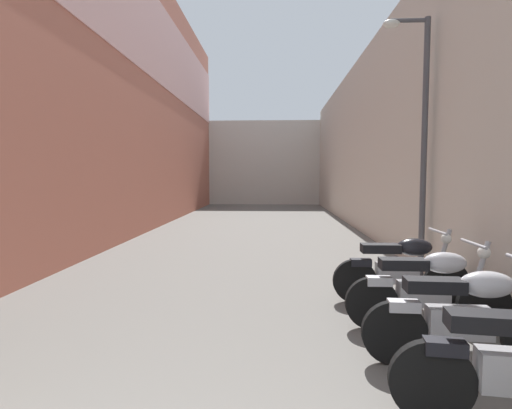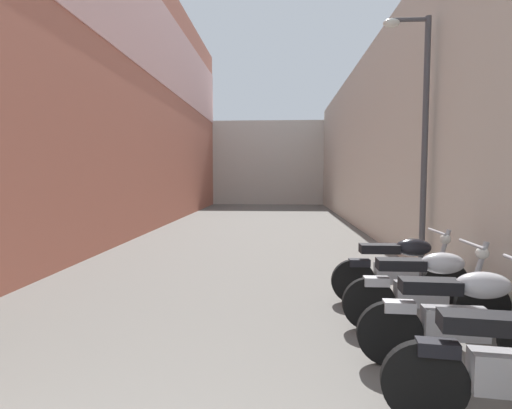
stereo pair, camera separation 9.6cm
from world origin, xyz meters
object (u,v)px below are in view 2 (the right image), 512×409
(motorcycle_fourth, at_px, (426,287))
(motorcycle_fifth, at_px, (400,267))
(street_lamp, at_px, (419,126))
(motorcycle_third, at_px, (462,315))

(motorcycle_fourth, xyz_separation_m, motorcycle_fifth, (0.00, 1.00, 0.00))
(motorcycle_fourth, xyz_separation_m, street_lamp, (0.70, 2.47, 2.09))
(motorcycle_fifth, bearing_deg, street_lamp, 64.78)
(motorcycle_third, height_order, motorcycle_fifth, same)
(motorcycle_fourth, distance_m, motorcycle_fifth, 1.00)
(motorcycle_fifth, bearing_deg, motorcycle_third, -90.00)
(motorcycle_third, relative_size, motorcycle_fourth, 1.00)
(motorcycle_third, bearing_deg, motorcycle_fifth, 90.00)
(motorcycle_third, distance_m, motorcycle_fifth, 1.91)
(motorcycle_fourth, height_order, street_lamp, street_lamp)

